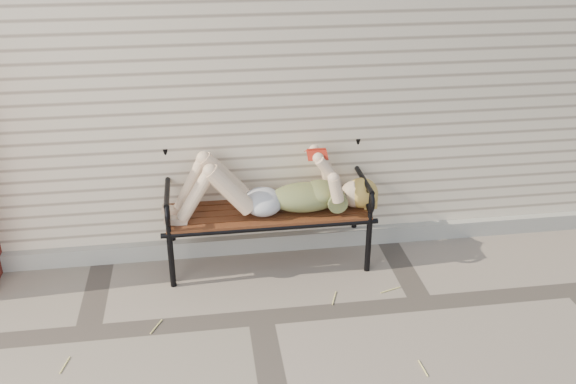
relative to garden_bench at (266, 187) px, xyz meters
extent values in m
plane|color=#7A6B5E|center=(-0.15, -0.87, -0.66)|extent=(80.00, 80.00, 0.00)
cube|color=beige|center=(-0.15, 2.13, 0.84)|extent=(8.00, 4.00, 3.00)
cube|color=gray|center=(-0.15, 0.10, -0.58)|extent=(8.00, 0.10, 0.15)
cylinder|color=black|center=(-0.80, -0.35, -0.41)|extent=(0.05, 0.05, 0.48)
cylinder|color=black|center=(-0.80, 0.13, -0.41)|extent=(0.05, 0.05, 0.48)
cylinder|color=black|center=(0.80, -0.35, -0.41)|extent=(0.05, 0.05, 0.48)
cylinder|color=black|center=(0.80, 0.13, -0.41)|extent=(0.05, 0.05, 0.48)
cube|color=#583416|center=(0.00, -0.11, -0.17)|extent=(1.63, 0.53, 0.03)
cylinder|color=black|center=(0.00, -0.35, -0.19)|extent=(1.72, 0.04, 0.04)
cylinder|color=black|center=(0.00, 0.13, -0.19)|extent=(1.72, 0.04, 0.04)
torus|color=black|center=(0.00, 0.25, 0.37)|extent=(0.30, 0.04, 0.30)
ellipsoid|color=#092F40|center=(0.30, -0.14, -0.04)|extent=(0.58, 0.33, 0.23)
ellipsoid|color=#092F40|center=(0.43, -0.14, -0.01)|extent=(0.28, 0.32, 0.17)
ellipsoid|color=#B2B2B7|center=(-0.04, -0.14, -0.06)|extent=(0.32, 0.37, 0.20)
sphere|color=beige|center=(0.72, -0.14, -0.04)|extent=(0.24, 0.24, 0.24)
ellipsoid|color=tan|center=(0.77, -0.14, -0.04)|extent=(0.27, 0.27, 0.25)
cube|color=#9D2011|center=(0.39, -0.14, 0.37)|extent=(0.15, 0.02, 0.02)
cube|color=white|center=(0.39, -0.19, 0.34)|extent=(0.15, 0.09, 0.05)
cube|color=white|center=(0.39, -0.10, 0.34)|extent=(0.15, 0.09, 0.05)
cube|color=#9D2011|center=(0.39, -0.19, 0.34)|extent=(0.16, 0.10, 0.06)
cube|color=#9D2011|center=(0.39, -0.10, 0.34)|extent=(0.16, 0.10, 0.06)
cylinder|color=#E5D66F|center=(-1.59, -1.18, -0.65)|extent=(0.10, 0.17, 0.01)
cylinder|color=#E5D66F|center=(-0.38, -0.95, -0.65)|extent=(0.07, 0.16, 0.01)
cylinder|color=#E5D66F|center=(-1.22, -0.77, -0.65)|extent=(0.10, 0.02, 0.01)
cylinder|color=#E5D66F|center=(0.41, -1.58, -0.65)|extent=(0.02, 0.17, 0.01)
cylinder|color=#E5D66F|center=(-1.53, -1.27, -0.65)|extent=(0.13, 0.03, 0.01)
cylinder|color=#E5D66F|center=(-1.16, -0.88, -0.65)|extent=(0.08, 0.17, 0.01)
cylinder|color=#E5D66F|center=(-0.12, -1.33, -0.65)|extent=(0.14, 0.07, 0.01)
cylinder|color=#E5D66F|center=(0.92, -1.00, -0.65)|extent=(0.19, 0.05, 0.01)
camera|label=1|loc=(-0.51, -4.74, 2.25)|focal=40.00mm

